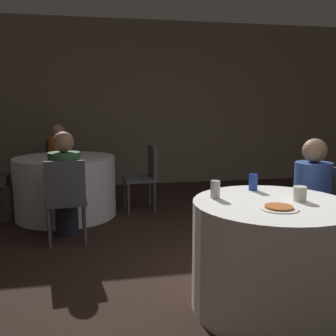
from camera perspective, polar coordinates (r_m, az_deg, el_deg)
The scene contains 17 objects.
ground_plane at distance 2.94m, azimuth 17.66°, elevation -18.92°, with size 16.00×16.00×0.00m, color black.
wall_back at distance 6.66m, azimuth 0.50°, elevation 9.69°, with size 16.00×0.06×2.80m.
table_near at distance 2.69m, azimuth 15.29°, elevation -12.72°, with size 1.06×1.06×0.75m.
table_far at distance 4.87m, azimuth -15.32°, elevation -2.74°, with size 1.24×1.24×0.75m.
chair_near_northeast at distance 3.49m, azimuth 21.40°, elevation -5.43°, with size 0.56×0.56×0.86m.
chair_far_south at distance 3.83m, azimuth -15.32°, elevation -3.82°, with size 0.43×0.44×0.86m.
chair_far_east at distance 4.93m, azimuth -3.36°, elevation -0.59°, with size 0.43×0.43×0.86m.
chair_far_north at distance 5.86m, azimuth -16.19°, elevation 0.65°, with size 0.46×0.46×0.86m.
person_blue_shirt at distance 3.33m, azimuth 20.59°, elevation -5.50°, with size 0.45×0.44×1.11m.
person_orange_shirt at distance 5.69m, azimuth -16.10°, elevation 0.79°, with size 0.35×0.50×1.11m.
person_green_jacket at distance 3.98m, azimuth -15.37°, elevation -2.62°, with size 0.33×0.50×1.12m.
pizza_plate_near at distance 2.42m, azimuth 16.53°, elevation -5.80°, with size 0.24×0.24×0.02m.
soda_can_silver at distance 2.59m, azimuth 7.22°, elevation -3.25°, with size 0.07×0.07×0.12m.
soda_can_blue at distance 2.88m, azimuth 12.86°, elevation -2.13°, with size 0.07×0.07×0.12m.
cup_near at distance 2.65m, azimuth 19.46°, elevation -3.71°, with size 0.09×0.09×0.10m.
bottle_far at distance 4.97m, azimuth -15.32°, elevation 3.31°, with size 0.09×0.09×0.25m.
cup_far at distance 4.85m, azimuth -15.59°, elevation 2.30°, with size 0.08×0.08×0.10m.
Camera 1 is at (-1.28, -2.26, 1.37)m, focal length 40.00 mm.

